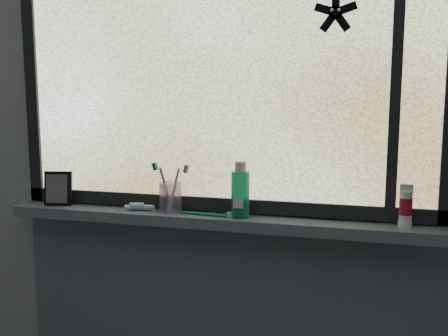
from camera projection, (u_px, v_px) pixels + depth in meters
wall_back at (222, 150)px, 1.85m from camera, size 3.00×0.01×2.50m
windowsill at (216, 220)px, 1.81m from camera, size 1.62×0.14×0.04m
window_pane at (220, 73)px, 1.79m from camera, size 1.50×0.01×1.00m
frame_bottom at (220, 204)px, 1.85m from camera, size 1.60×0.03×0.05m
frame_left at (32, 75)px, 1.98m from camera, size 0.05×0.03×1.10m
frame_mullion at (396, 70)px, 1.62m from camera, size 0.03×0.03×1.00m
starfish_sticker at (335, 13)px, 1.64m from camera, size 0.15×0.02×0.15m
vanity_mirror at (58, 188)px, 1.96m from camera, size 0.12×0.08×0.13m
toothpaste_tube at (141, 207)px, 1.87m from camera, size 0.17×0.07×0.03m
toothbrush_cup at (170, 197)px, 1.85m from camera, size 0.09×0.09×0.11m
toothbrush_lying at (203, 213)px, 1.80m from camera, size 0.22×0.04×0.01m
mouthwash_bottle at (240, 189)px, 1.76m from camera, size 0.07×0.07×0.16m
cream_tube at (406, 204)px, 1.63m from camera, size 0.05×0.05×0.10m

